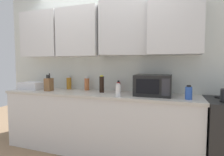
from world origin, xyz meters
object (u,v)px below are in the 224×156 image
Objects in this scene: bottle_spice_jar at (87,84)px; bottle_amber_vinegar at (69,83)px; bottle_blue_cleaner at (189,93)px; bottle_soy_dark at (102,84)px; knife_block at (49,84)px; bottle_red_sauce at (118,87)px; bottle_white_jar at (118,90)px; dish_rack at (33,86)px; microwave at (153,85)px.

bottle_amber_vinegar is at bearing 176.56° from bottle_spice_jar.
bottle_blue_cleaner is 0.66× the size of bottle_soy_dark.
knife_block is 1.11m from bottle_red_sauce.
bottle_white_jar is at bearing -6.12° from knife_block.
bottle_red_sauce is at bearing 31.09° from bottle_soy_dark.
bottle_amber_vinegar is (0.58, 0.21, 0.05)m from dish_rack.
bottle_white_jar is (0.11, -0.39, 0.00)m from bottle_red_sauce.
bottle_blue_cleaner is 0.76× the size of bottle_amber_vinegar.
dish_rack is 0.62m from bottle_amber_vinegar.
bottle_white_jar is (0.33, -0.25, -0.04)m from bottle_soy_dark.
knife_block is at bearing -11.95° from dish_rack.
microwave and knife_block have the same top height.
dish_rack is 2.21× the size of bottle_blue_cleaner.
bottle_amber_vinegar is (-0.67, 0.17, -0.02)m from bottle_soy_dark.
knife_block reaches higher than bottle_amber_vinegar.
bottle_blue_cleaner is (2.45, -0.12, 0.02)m from dish_rack.
microwave is 2.01m from dish_rack.
bottle_soy_dark is at bearing -13.90° from bottle_amber_vinegar.
bottle_white_jar is at bearing -36.95° from bottle_soy_dark.
microwave reaches higher than bottle_blue_cleaner.
bottle_red_sauce is 1.01× the size of bottle_white_jar.
bottle_white_jar is (-0.86, -0.09, 0.00)m from bottle_blue_cleaner.
microwave is 2.78× the size of bottle_white_jar.
dish_rack is 1.49m from bottle_red_sauce.
bottle_soy_dark reaches higher than bottle_amber_vinegar.
microwave is at bearing -15.48° from bottle_red_sauce.
bottle_blue_cleaner is at bearing -1.13° from knife_block.
bottle_white_jar is (1.01, -0.42, -0.03)m from bottle_amber_vinegar.
bottle_spice_jar is at bearing 178.72° from bottle_red_sauce.
bottle_amber_vinegar is (-0.35, 0.02, 0.00)m from bottle_spice_jar.
bottle_spice_jar is at bearing 168.43° from bottle_blue_cleaner.
bottle_soy_dark reaches higher than bottle_blue_cleaner.
bottle_amber_vinegar reaches higher than dish_rack.
dish_rack is at bearing -168.81° from bottle_spice_jar.
bottle_red_sauce is 0.77× the size of bottle_amber_vinegar.
bottle_blue_cleaner is at bearing 5.84° from bottle_white_jar.
bottle_soy_dark reaches higher than bottle_red_sauce.
bottle_blue_cleaner is (0.44, -0.15, -0.06)m from microwave.
bottle_amber_vinegar is at bearing 166.10° from bottle_soy_dark.
bottle_red_sauce is (0.22, 0.13, -0.04)m from bottle_soy_dark.
knife_block is at bearing -153.30° from bottle_spice_jar.
dish_rack is 1.26m from bottle_soy_dark.
bottle_red_sauce reaches higher than bottle_blue_cleaner.
bottle_amber_vinegar is at bearing 177.87° from bottle_red_sauce.
microwave reaches higher than bottle_spice_jar.
bottle_red_sauce reaches higher than bottle_white_jar.
dish_rack is 0.41m from knife_block.
knife_block is 1.08× the size of bottle_soy_dark.
microwave is 0.49m from bottle_white_jar.
microwave is 0.47m from bottle_blue_cleaner.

